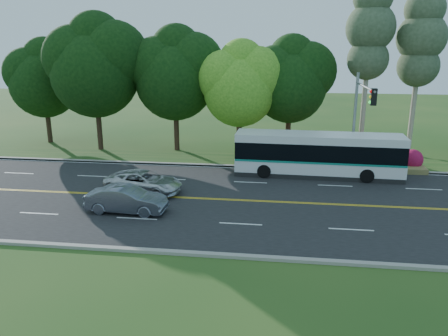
# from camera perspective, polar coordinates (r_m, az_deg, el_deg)

# --- Properties ---
(ground) EXTENTS (120.00, 120.00, 0.00)m
(ground) POSITION_cam_1_polar(r_m,az_deg,el_deg) (25.72, 4.03, -4.33)
(ground) COLOR #1E4818
(ground) RESTS_ON ground
(road) EXTENTS (60.00, 14.00, 0.02)m
(road) POSITION_cam_1_polar(r_m,az_deg,el_deg) (25.71, 4.03, -4.31)
(road) COLOR black
(road) RESTS_ON ground
(curb_north) EXTENTS (60.00, 0.30, 0.15)m
(curb_north) POSITION_cam_1_polar(r_m,az_deg,el_deg) (32.49, 4.81, 0.14)
(curb_north) COLOR gray
(curb_north) RESTS_ON ground
(curb_south) EXTENTS (60.00, 0.30, 0.15)m
(curb_south) POSITION_cam_1_polar(r_m,az_deg,el_deg) (19.15, 2.69, -11.50)
(curb_south) COLOR gray
(curb_south) RESTS_ON ground
(grass_verge) EXTENTS (60.00, 4.00, 0.10)m
(grass_verge) POSITION_cam_1_polar(r_m,az_deg,el_deg) (34.28, 4.96, 0.94)
(grass_verge) COLOR #1E4818
(grass_verge) RESTS_ON ground
(lane_markings) EXTENTS (57.60, 13.82, 0.00)m
(lane_markings) POSITION_cam_1_polar(r_m,az_deg,el_deg) (25.71, 3.82, -4.27)
(lane_markings) COLOR gold
(lane_markings) RESTS_ON road
(tree_row) EXTENTS (44.70, 9.10, 13.84)m
(tree_row) POSITION_cam_1_polar(r_m,az_deg,el_deg) (36.86, -2.78, 12.56)
(tree_row) COLOR black
(tree_row) RESTS_ON ground
(bougainvillea_hedge) EXTENTS (9.50, 2.25, 1.50)m
(bougainvillea_hedge) POSITION_cam_1_polar(r_m,az_deg,el_deg) (33.78, 17.18, 1.21)
(bougainvillea_hedge) COLOR maroon
(bougainvillea_hedge) RESTS_ON ground
(traffic_signal) EXTENTS (0.42, 6.10, 7.00)m
(traffic_signal) POSITION_cam_1_polar(r_m,az_deg,el_deg) (30.25, 17.33, 7.21)
(traffic_signal) COLOR gray
(traffic_signal) RESTS_ON ground
(transit_bus) EXTENTS (11.37, 2.83, 2.96)m
(transit_bus) POSITION_cam_1_polar(r_m,az_deg,el_deg) (30.75, 12.15, 1.64)
(transit_bus) COLOR silver
(transit_bus) RESTS_ON road
(sedan) EXTENTS (4.43, 1.71, 1.44)m
(sedan) POSITION_cam_1_polar(r_m,az_deg,el_deg) (24.34, -12.62, -4.03)
(sedan) COLOR slate
(sedan) RESTS_ON road
(suv) EXTENTS (5.12, 3.06, 1.33)m
(suv) POSITION_cam_1_polar(r_m,az_deg,el_deg) (27.35, -10.43, -1.78)
(suv) COLOR silver
(suv) RESTS_ON road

